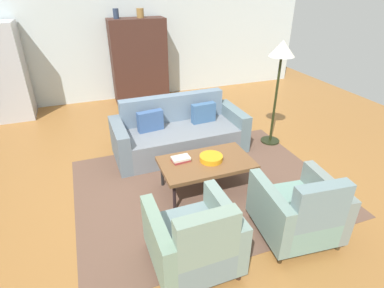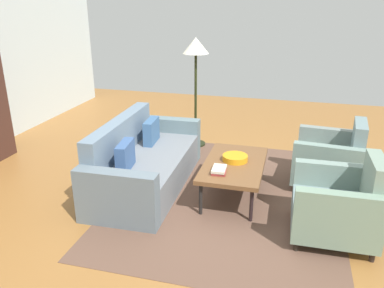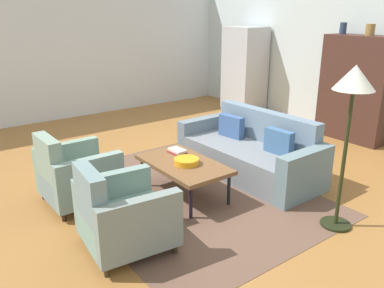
% 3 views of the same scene
% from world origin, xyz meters
% --- Properties ---
extents(ground_plane, '(10.38, 10.38, 0.00)m').
position_xyz_m(ground_plane, '(0.00, 0.00, 0.00)').
color(ground_plane, '#9B6631').
extents(wall_back, '(8.65, 0.12, 2.80)m').
position_xyz_m(wall_back, '(0.00, 3.77, 1.40)').
color(wall_back, silver).
rests_on(wall_back, ground).
extents(area_rug, '(3.40, 2.60, 0.01)m').
position_xyz_m(area_rug, '(0.22, -0.28, 0.00)').
color(area_rug, brown).
rests_on(area_rug, ground).
extents(couch, '(2.12, 0.94, 0.86)m').
position_xyz_m(couch, '(0.22, 0.86, 0.29)').
color(couch, slate).
rests_on(couch, ground).
extents(coffee_table, '(1.20, 0.70, 0.44)m').
position_xyz_m(coffee_table, '(0.22, -0.33, 0.40)').
color(coffee_table, black).
rests_on(coffee_table, ground).
extents(armchair_left, '(0.81, 0.81, 0.88)m').
position_xyz_m(armchair_left, '(-0.38, -1.49, 0.34)').
color(armchair_left, '#2B241D').
rests_on(armchair_left, ground).
extents(armchair_right, '(0.87, 0.87, 0.88)m').
position_xyz_m(armchair_right, '(0.82, -1.49, 0.34)').
color(armchair_right, '#3B2B17').
rests_on(armchair_right, ground).
extents(fruit_bowl, '(0.30, 0.30, 0.07)m').
position_xyz_m(fruit_bowl, '(0.29, -0.33, 0.47)').
color(fruit_bowl, orange).
rests_on(fruit_bowl, coffee_table).
extents(book_stack, '(0.24, 0.18, 0.06)m').
position_xyz_m(book_stack, '(-0.09, -0.20, 0.47)').
color(book_stack, '#953333').
rests_on(book_stack, coffee_table).
extents(cabinet, '(1.20, 0.51, 1.80)m').
position_xyz_m(cabinet, '(0.15, 3.43, 0.90)').
color(cabinet, '#42261E').
rests_on(cabinet, ground).
extents(vase_tall, '(0.12, 0.12, 0.20)m').
position_xyz_m(vase_tall, '(-0.25, 3.42, 1.90)').
color(vase_tall, '#293750').
rests_on(vase_tall, cabinet).
extents(vase_round, '(0.15, 0.15, 0.19)m').
position_xyz_m(vase_round, '(0.25, 3.42, 1.89)').
color(vase_round, olive).
rests_on(vase_round, cabinet).
extents(refrigerator, '(0.80, 0.73, 1.85)m').
position_xyz_m(refrigerator, '(-2.53, 3.32, 0.93)').
color(refrigerator, '#B7BABF').
rests_on(refrigerator, ground).
extents(floor_lamp, '(0.40, 0.40, 1.72)m').
position_xyz_m(floor_lamp, '(1.81, 0.56, 1.44)').
color(floor_lamp, black).
rests_on(floor_lamp, ground).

